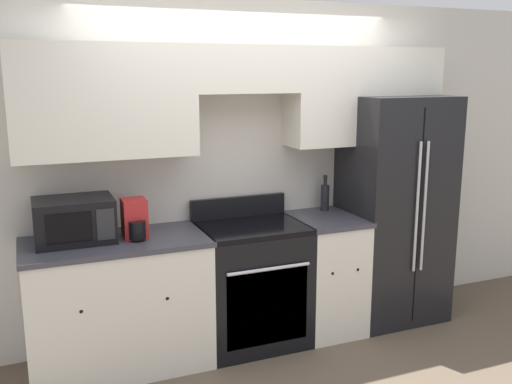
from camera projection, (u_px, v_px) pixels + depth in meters
The scene contains 9 objects.
ground_plane at pixel (272, 358), 4.18m from camera, with size 12.00×12.00×0.00m, color brown.
wall_back at pixel (243, 143), 4.40m from camera, with size 8.00×0.39×2.60m.
lower_cabinets_left at pixel (119, 304), 3.98m from camera, with size 1.25×0.64×0.94m.
lower_cabinets_right at pixel (325, 273), 4.59m from camera, with size 0.51×0.64×0.94m.
oven_range at pixel (252, 284), 4.35m from camera, with size 0.78×0.65×1.10m.
refrigerator at pixel (392, 209), 4.76m from camera, with size 0.81×0.72×1.87m.
microwave at pixel (74, 220), 3.82m from camera, with size 0.52×0.38×0.30m.
bottle at pixel (325, 197), 4.68m from camera, with size 0.07×0.07×0.29m.
coffee_maker at pixel (135, 220), 3.91m from camera, with size 0.16×0.23×0.27m.
Camera 1 is at (-1.57, -3.50, 2.06)m, focal length 40.00 mm.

